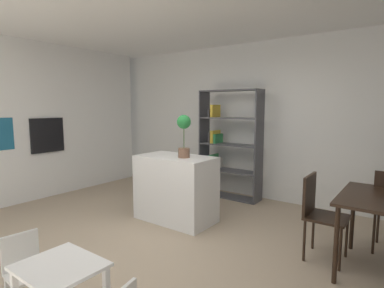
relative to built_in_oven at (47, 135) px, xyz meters
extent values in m
plane|color=tan|center=(3.05, -0.41, -1.12)|extent=(10.30, 10.30, 0.00)
cube|color=white|center=(3.05, 2.23, 0.24)|extent=(7.47, 0.06, 2.72)
cube|color=white|center=(-0.32, -0.41, 0.24)|extent=(0.60, 4.80, 2.72)
cube|color=black|center=(0.00, 0.00, 0.00)|extent=(0.04, 0.59, 0.60)
cylinder|color=#B7BABC|center=(-0.03, 0.00, 0.25)|extent=(0.02, 0.47, 0.02)
cube|color=white|center=(2.55, 0.46, -0.66)|extent=(1.10, 0.61, 0.92)
cylinder|color=brown|center=(2.71, 0.44, -0.13)|extent=(0.16, 0.16, 0.13)
cylinder|color=#476633|center=(2.71, 0.44, 0.08)|extent=(0.01, 0.01, 0.29)
sphere|color=#28843C|center=(2.71, 0.44, 0.29)|extent=(0.19, 0.19, 0.19)
cube|color=#4C4C51|center=(2.06, 1.90, -0.17)|extent=(0.02, 0.33, 1.90)
cube|color=#4C4C51|center=(3.16, 1.90, -0.17)|extent=(0.02, 0.33, 1.90)
cube|color=#4C4C51|center=(2.61, 1.90, 0.77)|extent=(1.12, 0.33, 0.02)
cube|color=#4C4C51|center=(2.61, 1.90, -1.11)|extent=(1.12, 0.33, 0.02)
cube|color=#4C4C51|center=(2.61, 1.90, -0.63)|extent=(1.07, 0.33, 0.02)
cube|color=#4C4C51|center=(2.61, 1.90, -0.17)|extent=(1.07, 0.33, 0.02)
cube|color=#4C4C51|center=(2.61, 1.90, 0.30)|extent=(1.07, 0.33, 0.02)
cube|color=#2D6BAD|center=(2.22, 1.90, -0.51)|extent=(0.04, 0.27, 0.23)
cube|color=#338E4C|center=(2.28, 1.90, -0.50)|extent=(0.04, 0.27, 0.25)
cube|color=silver|center=(2.35, 1.90, -0.53)|extent=(0.06, 0.27, 0.18)
cube|color=#38383D|center=(2.25, 1.90, -0.06)|extent=(0.04, 0.27, 0.20)
cube|color=gold|center=(2.30, 1.90, -0.04)|extent=(0.06, 0.27, 0.23)
cube|color=#338E4C|center=(2.36, 1.90, -0.07)|extent=(0.04, 0.27, 0.16)
cube|color=#38383D|center=(2.24, 1.90, 0.38)|extent=(0.03, 0.27, 0.15)
cube|color=gold|center=(2.30, 1.90, 0.42)|extent=(0.05, 0.27, 0.22)
cube|color=white|center=(3.31, -1.74, -0.61)|extent=(0.56, 0.49, 0.02)
cube|color=white|center=(3.07, -1.54, -0.87)|extent=(0.04, 0.04, 0.49)
cube|color=silver|center=(2.81, -1.74, -0.85)|extent=(0.32, 0.32, 0.02)
cube|color=silver|center=(2.68, -1.72, -0.69)|extent=(0.06, 0.29, 0.30)
cube|color=silver|center=(2.71, -1.61, -0.99)|extent=(0.03, 0.03, 0.26)
cylinder|color=black|center=(4.73, 0.09, -0.75)|extent=(0.04, 0.04, 0.73)
cylinder|color=black|center=(4.73, 0.95, -0.75)|extent=(0.04, 0.04, 0.73)
cube|color=black|center=(4.55, 0.52, -0.66)|extent=(0.41, 0.41, 0.03)
cube|color=black|center=(4.36, 0.52, -0.44)|extent=(0.03, 0.41, 0.42)
cylinder|color=black|center=(4.73, 0.35, -0.90)|extent=(0.03, 0.03, 0.44)
cylinder|color=black|center=(4.72, 0.70, -0.90)|extent=(0.03, 0.03, 0.44)
cylinder|color=black|center=(4.38, 0.35, -0.90)|extent=(0.03, 0.03, 0.44)
cylinder|color=black|center=(4.38, 0.69, -0.90)|extent=(0.03, 0.03, 0.44)
cylinder|color=black|center=(4.96, 1.31, -0.89)|extent=(0.03, 0.03, 0.45)
cylinder|color=black|center=(4.95, 0.96, -0.89)|extent=(0.03, 0.03, 0.45)
camera|label=1|loc=(5.25, -2.82, 0.50)|focal=28.69mm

